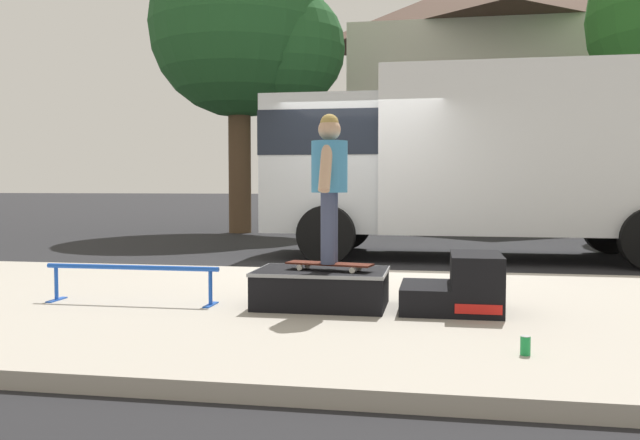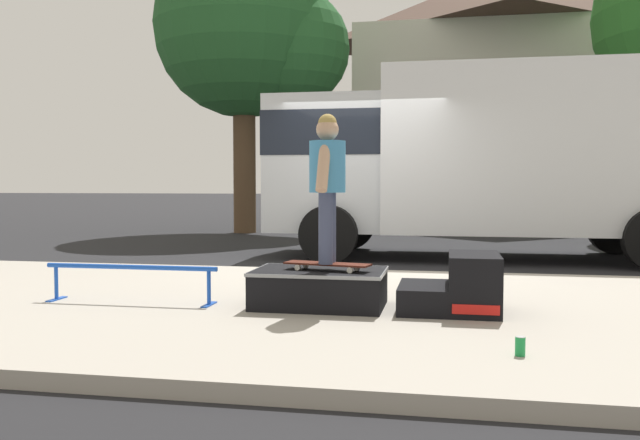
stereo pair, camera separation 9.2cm
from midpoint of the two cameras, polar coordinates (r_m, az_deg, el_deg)
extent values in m
plane|color=black|center=(9.15, 3.06, -4.60)|extent=(140.00, 140.00, 0.00)
cube|color=#A8A093|center=(6.22, -0.68, -7.72)|extent=(50.00, 5.00, 0.12)
cube|color=black|center=(6.01, 0.41, -5.89)|extent=(1.16, 0.76, 0.34)
cube|color=gray|center=(5.99, 0.41, -4.44)|extent=(1.18, 0.78, 0.03)
cube|color=black|center=(5.92, 9.36, -6.60)|extent=(0.43, 0.75, 0.23)
cube|color=black|center=(5.91, 13.58, -5.30)|extent=(0.43, 0.75, 0.51)
cube|color=red|center=(5.56, 13.75, -7.53)|extent=(0.38, 0.01, 0.08)
cylinder|color=blue|center=(6.42, -15.63, -3.93)|extent=(1.70, 0.04, 0.04)
cylinder|color=blue|center=(6.82, -21.43, -5.04)|extent=(0.04, 0.04, 0.33)
cube|color=blue|center=(6.84, -21.40, -6.37)|extent=(0.06, 0.28, 0.01)
cylinder|color=blue|center=(6.14, -9.14, -5.74)|extent=(0.04, 0.04, 0.33)
cube|color=blue|center=(6.17, -9.12, -7.22)|extent=(0.06, 0.28, 0.01)
cube|color=#4C1E14|center=(5.91, 1.08, -3.80)|extent=(0.80, 0.36, 0.02)
cylinder|color=silver|center=(5.91, 3.66, -4.14)|extent=(0.06, 0.04, 0.05)
cylinder|color=silver|center=(5.75, 3.07, -4.35)|extent=(0.06, 0.04, 0.05)
cylinder|color=silver|center=(6.09, -0.79, -3.91)|extent=(0.06, 0.04, 0.05)
cylinder|color=silver|center=(5.93, -1.49, -4.11)|extent=(0.06, 0.04, 0.05)
cylinder|color=#3F4766|center=(5.96, 1.22, -0.63)|extent=(0.13, 0.13, 0.63)
cylinder|color=#3F4766|center=(5.80, 0.95, -0.73)|extent=(0.13, 0.13, 0.63)
cylinder|color=#3F8CBF|center=(5.87, 1.09, 4.61)|extent=(0.32, 0.32, 0.46)
cylinder|color=tan|center=(6.07, 1.41, 4.44)|extent=(0.10, 0.28, 0.43)
cylinder|color=tan|center=(5.67, 0.75, 4.54)|extent=(0.10, 0.28, 0.43)
sphere|color=tan|center=(5.89, 1.10, 7.81)|extent=(0.20, 0.20, 0.20)
sphere|color=tan|center=(5.89, 1.10, 8.34)|extent=(0.16, 0.16, 0.16)
cylinder|color=#198C3F|center=(4.55, 17.44, -10.36)|extent=(0.07, 0.07, 0.12)
cylinder|color=silver|center=(4.53, 17.45, -9.59)|extent=(0.06, 0.06, 0.00)
cube|color=silver|center=(11.31, 18.84, 5.61)|extent=(5.00, 2.35, 2.60)
cube|color=silver|center=(11.34, 1.24, 4.75)|extent=(1.90, 2.16, 2.20)
cube|color=black|center=(11.37, 1.24, 7.19)|extent=(1.92, 2.19, 0.70)
cylinder|color=black|center=(10.19, 0.99, -1.25)|extent=(0.90, 0.28, 0.90)
cylinder|color=black|center=(12.50, 2.82, -0.44)|extent=(0.90, 0.28, 0.90)
cylinder|color=black|center=(12.73, 24.23, -0.65)|extent=(0.90, 0.28, 0.90)
cylinder|color=brown|center=(16.74, -6.37, 5.18)|extent=(0.56, 0.56, 3.66)
sphere|color=#235628|center=(17.17, -6.44, 16.14)|extent=(4.42, 4.42, 4.42)
sphere|color=#235628|center=(16.74, -2.32, 14.56)|extent=(2.87, 2.87, 2.87)
cube|color=beige|center=(23.53, 15.18, 7.35)|extent=(9.00, 7.50, 6.00)
cube|color=#B2ADA3|center=(19.47, 16.02, 3.52)|extent=(9.00, 0.50, 2.80)
pyramid|color=#473328|center=(24.21, 15.33, 17.31)|extent=(9.54, 7.95, 2.40)
camera|label=1|loc=(0.05, -89.64, 0.02)|focal=37.12mm
camera|label=2|loc=(0.05, 90.36, -0.02)|focal=37.12mm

